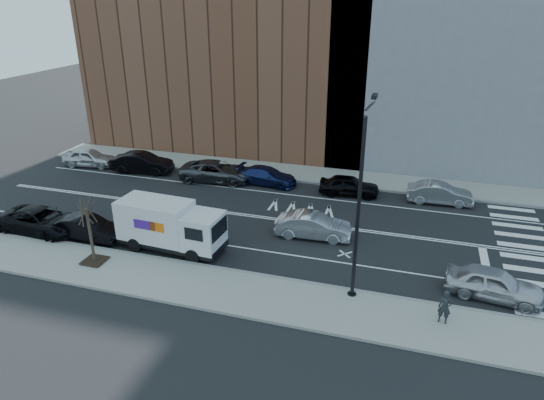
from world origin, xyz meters
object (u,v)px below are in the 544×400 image
Objects in this scene: fedex_van at (170,225)px; pedestrian at (445,307)px; driving_sedan at (313,226)px; near_parked_front at (494,284)px; far_parked_a at (89,157)px; far_parked_b at (142,163)px.

fedex_van is 15.25m from pedestrian.
near_parked_front reaches higher than driving_sedan.
pedestrian is at bearing 149.31° from near_parked_front.
far_parked_a reaches higher than driving_sedan.
driving_sedan is 2.87× the size of pedestrian.
pedestrian reaches higher than near_parked_front.
far_parked_b reaches higher than driving_sedan.
far_parked_b is at bearing 157.05° from pedestrian.
near_parked_front is at bearing 4.13° from fedex_van.
fedex_van reaches higher than pedestrian.
pedestrian is (23.45, -13.84, 0.13)m from far_parked_b.
pedestrian reaches higher than far_parked_a.
fedex_van is 1.43× the size of far_parked_a.
far_parked_a is at bearing 82.75° from far_parked_b.
far_parked_a is at bearing 78.38° from near_parked_front.
fedex_van is at bearing 113.27° from driving_sedan.
driving_sedan is at bearing -120.93° from far_parked_b.
pedestrian is (7.42, -6.64, 0.19)m from driving_sedan.
fedex_van is 1.28× the size of far_parked_b.
near_parked_front is at bearing -116.94° from far_parked_a.
driving_sedan is at bearing 30.51° from fedex_van.
pedestrian is (-2.36, -2.97, 0.18)m from near_parked_front.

